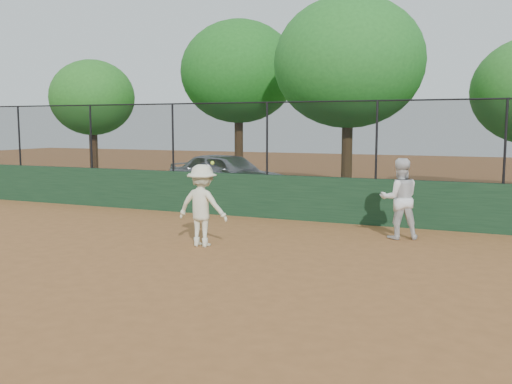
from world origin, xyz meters
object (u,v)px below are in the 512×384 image
at_px(parked_car, 227,174).
at_px(player_second, 399,199).
at_px(tree_1, 239,72).
at_px(tree_2, 349,63).
at_px(player_main, 202,205).
at_px(tree_0, 92,98).

distance_m(parked_car, player_second, 8.88).
bearing_deg(tree_1, player_second, -47.26).
bearing_deg(tree_1, tree_2, -28.90).
relative_size(player_main, tree_1, 0.27).
xyz_separation_m(parked_car, tree_1, (-1.06, 3.28, 3.94)).
bearing_deg(player_main, tree_2, 82.81).
height_order(parked_car, tree_1, tree_1).
relative_size(tree_1, tree_2, 1.01).
relative_size(parked_car, tree_2, 0.68).
xyz_separation_m(parked_car, tree_2, (4.32, 0.31, 3.81)).
bearing_deg(parked_car, player_main, -143.81).
xyz_separation_m(player_second, tree_1, (-8.07, 8.74, 3.81)).
relative_size(parked_car, tree_1, 0.68).
bearing_deg(player_second, tree_0, -48.22).
bearing_deg(player_second, player_main, 10.59).
relative_size(player_second, player_main, 1.00).
bearing_deg(parked_car, player_second, -114.24).
xyz_separation_m(parked_car, player_second, (7.01, -5.45, 0.13)).
height_order(parked_car, tree_2, tree_2).
distance_m(player_second, player_main, 4.47).
height_order(tree_1, tree_2, tree_1).
distance_m(player_second, tree_1, 12.49).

